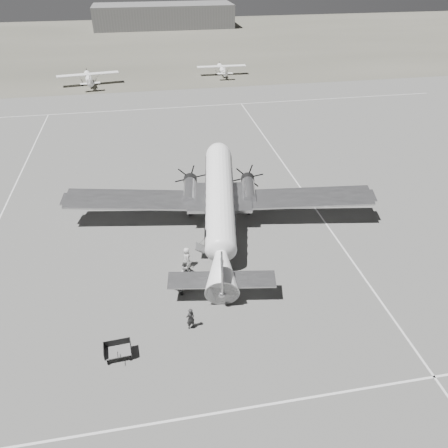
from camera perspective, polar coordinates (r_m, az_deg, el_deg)
The scene contains 15 objects.
ground at distance 36.00m, azimuth -2.80°, elevation -4.61°, with size 260.00×260.00×0.00m, color slate.
taxi_line_near at distance 26.37m, azimuth 1.86°, elevation -23.06°, with size 60.00×0.15×0.01m, color silver.
taxi_line_right at distance 39.02m, azimuth 14.94°, elevation -2.52°, with size 0.15×80.00×0.01m, color silver.
taxi_line_left at distance 46.52m, azimuth -27.20°, elevation 0.82°, with size 0.15×60.00×0.01m, color silver.
taxi_line_horizon at distance 71.91m, azimuth -7.43°, elevation 14.80°, with size 90.00×0.15×0.01m, color silver.
grass_infield at distance 125.40m, azimuth -9.41°, elevation 22.30°, with size 260.00×90.00×0.01m, color #656255.
hangar_main at distance 149.83m, azimuth -7.88°, elevation 25.35°, with size 42.00×14.00×6.60m.
dc3_airliner at distance 37.69m, azimuth -0.55°, elevation 2.26°, with size 28.36×19.68×5.40m, color silver, non-canonical shape.
light_plane_left at distance 87.11m, azimuth -17.25°, elevation 17.62°, with size 11.06×8.97×2.30m, color white, non-canonical shape.
light_plane_right at distance 90.65m, azimuth -0.28°, elevation 19.44°, with size 9.70×7.87×2.01m, color white, non-canonical shape.
baggage_cart_near at distance 32.99m, azimuth -5.07°, elevation -7.56°, with size 1.93×1.36×1.09m, color #606060, non-canonical shape.
baggage_cart_far at distance 29.00m, azimuth -13.69°, elevation -15.83°, with size 1.76×1.24×0.99m, color #606060, non-canonical shape.
ground_crew at distance 29.75m, azimuth -4.41°, elevation -12.19°, with size 0.62×0.40×1.69m, color #292929.
ramp_agent at distance 33.52m, azimuth -5.02°, elevation -5.94°, with size 0.91×0.71×1.87m, color beige.
passenger at distance 34.82m, azimuth -4.88°, elevation -4.37°, with size 0.85×0.56×1.75m, color silver.
Camera 1 is at (-3.46, -28.44, 21.80)m, focal length 35.00 mm.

